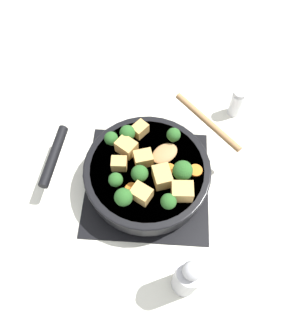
{
  "coord_description": "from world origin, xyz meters",
  "views": [
    {
      "loc": [
        -0.35,
        -0.02,
        0.76
      ],
      "look_at": [
        0.0,
        0.0,
        0.08
      ],
      "focal_mm": 35.0,
      "sensor_mm": 36.0,
      "label": 1
    }
  ],
  "objects": [
    {
      "name": "salt_shaker",
      "position": [
        0.24,
        -0.23,
        0.04
      ],
      "size": [
        0.04,
        0.04,
        0.09
      ],
      "color": "white",
      "rests_on": "ground_plane"
    },
    {
      "name": "tofu_cube_center_large",
      "position": [
        -0.07,
        0.01,
        0.1
      ],
      "size": [
        0.05,
        0.05,
        0.03
      ],
      "primitive_type": "cube",
      "rotation": [
        0.0,
        0.0,
        4.19
      ],
      "color": "tan",
      "rests_on": "skillet_pan"
    },
    {
      "name": "broccoli_floret_center_top",
      "position": [
        -0.02,
        -0.08,
        0.11
      ],
      "size": [
        0.05,
        0.05,
        0.05
      ],
      "color": "#709956",
      "rests_on": "skillet_pan"
    },
    {
      "name": "broccoli_floret_west_rim",
      "position": [
        0.08,
        -0.06,
        0.11
      ],
      "size": [
        0.03,
        0.03,
        0.04
      ],
      "color": "#709956",
      "rests_on": "skillet_pan"
    },
    {
      "name": "skillet_pan",
      "position": [
        0.0,
        0.0,
        0.06
      ],
      "size": [
        0.3,
        0.4,
        0.06
      ],
      "color": "black",
      "rests_on": "front_burner_grate"
    },
    {
      "name": "broccoli_floret_near_spoon",
      "position": [
        -0.03,
        0.01,
        0.11
      ],
      "size": [
        0.04,
        0.04,
        0.05
      ],
      "color": "#709956",
      "rests_on": "skillet_pan"
    },
    {
      "name": "broccoli_floret_north_edge",
      "position": [
        0.08,
        0.05,
        0.11
      ],
      "size": [
        0.04,
        0.04,
        0.05
      ],
      "color": "#709956",
      "rests_on": "skillet_pan"
    },
    {
      "name": "broccoli_floret_south_cluster",
      "position": [
        -0.05,
        0.07,
        0.11
      ],
      "size": [
        0.03,
        0.03,
        0.04
      ],
      "color": "#709956",
      "rests_on": "skillet_pan"
    },
    {
      "name": "carrot_slice_near_center",
      "position": [
        0.0,
        -0.11,
        0.09
      ],
      "size": [
        0.03,
        0.03,
        0.01
      ],
      "primitive_type": "cylinder",
      "color": "orange",
      "rests_on": "skillet_pan"
    },
    {
      "name": "carrot_slice_orange_thin",
      "position": [
        -0.06,
        0.03,
        0.09
      ],
      "size": [
        0.03,
        0.03,
        0.01
      ],
      "primitive_type": "cylinder",
      "color": "orange",
      "rests_on": "skillet_pan"
    },
    {
      "name": "wooden_spoon",
      "position": [
        0.09,
        -0.1,
        0.09
      ],
      "size": [
        0.22,
        0.22,
        0.02
      ],
      "color": "#A87A4C",
      "rests_on": "skillet_pan"
    },
    {
      "name": "pepper_mill",
      "position": [
        -0.24,
        -0.1,
        0.08
      ],
      "size": [
        0.05,
        0.05,
        0.17
      ],
      "color": "#B2B2B7",
      "rests_on": "ground_plane"
    },
    {
      "name": "broccoli_floret_east_rim",
      "position": [
        -0.09,
        0.04,
        0.11
      ],
      "size": [
        0.04,
        0.04,
        0.05
      ],
      "color": "#709956",
      "rests_on": "skillet_pan"
    },
    {
      "name": "front_burner_grate",
      "position": [
        0.0,
        0.0,
        0.01
      ],
      "size": [
        0.31,
        0.31,
        0.03
      ],
      "color": "black",
      "rests_on": "ground_plane"
    },
    {
      "name": "broccoli_floret_small_inner",
      "position": [
        0.06,
        0.09,
        0.11
      ],
      "size": [
        0.03,
        0.03,
        0.04
      ],
      "color": "#709956",
      "rests_on": "skillet_pan"
    },
    {
      "name": "tofu_cube_west_chunk",
      "position": [
        0.02,
        0.01,
        0.1
      ],
      "size": [
        0.04,
        0.05,
        0.03
      ],
      "primitive_type": "cube",
      "rotation": [
        0.0,
        0.0,
        1.86
      ],
      "color": "tan",
      "rests_on": "skillet_pan"
    },
    {
      "name": "tofu_cube_back_piece",
      "position": [
        0.1,
        0.02,
        0.1
      ],
      "size": [
        0.05,
        0.05,
        0.03
      ],
      "primitive_type": "cube",
      "rotation": [
        0.0,
        0.0,
        5.59
      ],
      "color": "tan",
      "rests_on": "skillet_pan"
    },
    {
      "name": "ground_plane",
      "position": [
        0.0,
        0.0,
        0.0
      ],
      "size": [
        2.4,
        2.4,
        0.0
      ],
      "primitive_type": "plane",
      "color": "silver"
    },
    {
      "name": "tofu_cube_east_chunk",
      "position": [
        -0.0,
        0.06,
        0.1
      ],
      "size": [
        0.03,
        0.04,
        0.03
      ],
      "primitive_type": "cube",
      "rotation": [
        0.0,
        0.0,
        1.6
      ],
      "color": "tan",
      "rests_on": "skillet_pan"
    },
    {
      "name": "tofu_cube_near_handle",
      "position": [
        -0.03,
        -0.04,
        0.1
      ],
      "size": [
        0.06,
        0.05,
        0.04
      ],
      "primitive_type": "cube",
      "rotation": [
        0.0,
        0.0,
        0.31
      ],
      "color": "tan",
      "rests_on": "skillet_pan"
    },
    {
      "name": "broccoli_floret_mid_floret",
      "position": [
        -0.09,
        -0.05,
        0.11
      ],
      "size": [
        0.04,
        0.04,
        0.04
      ],
      "color": "#709956",
      "rests_on": "skillet_pan"
    },
    {
      "name": "carrot_slice_edge_slice",
      "position": [
        -0.0,
        -0.05,
        0.09
      ],
      "size": [
        0.03,
        0.03,
        0.01
      ],
      "primitive_type": "cylinder",
      "color": "orange",
      "rests_on": "skillet_pan"
    },
    {
      "name": "tofu_cube_mid_small",
      "position": [
        -0.06,
        -0.08,
        0.1
      ],
      "size": [
        0.04,
        0.05,
        0.04
      ],
      "primitive_type": "cube",
      "rotation": [
        0.0,
        0.0,
        1.62
      ],
      "color": "tan",
      "rests_on": "skillet_pan"
    },
    {
      "name": "tofu_cube_front_piece",
      "position": [
        0.04,
        0.05,
        0.1
      ],
      "size": [
        0.05,
        0.06,
        0.04
      ],
      "primitive_type": "cube",
      "rotation": [
        0.0,
        0.0,
        4.12
      ],
      "color": "tan",
      "rests_on": "skillet_pan"
    }
  ]
}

